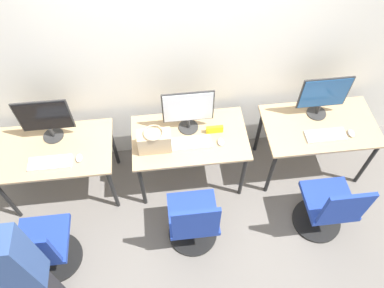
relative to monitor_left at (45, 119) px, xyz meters
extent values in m
plane|color=slate|center=(1.28, -0.48, -0.97)|extent=(20.00, 20.00, 0.00)
cube|color=silver|center=(1.28, 0.29, 0.43)|extent=(12.00, 0.05, 2.80)
cube|color=tan|center=(0.00, -0.16, -0.27)|extent=(1.10, 0.64, 0.02)
cylinder|color=black|center=(-0.50, -0.43, -0.62)|extent=(0.04, 0.04, 0.68)
cylinder|color=black|center=(0.50, -0.43, -0.62)|extent=(0.04, 0.04, 0.68)
cylinder|color=black|center=(-0.50, 0.11, -0.62)|extent=(0.04, 0.04, 0.68)
cylinder|color=black|center=(0.50, 0.11, -0.62)|extent=(0.04, 0.04, 0.68)
cylinder|color=#2D2D2D|center=(0.00, 0.00, -0.25)|extent=(0.19, 0.19, 0.01)
cylinder|color=#2D2D2D|center=(0.00, 0.00, -0.19)|extent=(0.04, 0.04, 0.11)
cube|color=#2D2D2D|center=(0.00, 0.00, 0.03)|extent=(0.47, 0.01, 0.37)
cube|color=black|center=(0.00, -0.01, 0.03)|extent=(0.45, 0.01, 0.34)
cube|color=silver|center=(0.00, -0.31, -0.25)|extent=(0.38, 0.14, 0.02)
ellipsoid|color=silver|center=(0.26, -0.29, -0.24)|extent=(0.06, 0.09, 0.03)
cylinder|color=black|center=(-0.08, -0.93, -0.95)|extent=(0.48, 0.48, 0.03)
cylinder|color=black|center=(-0.08, -0.93, -0.74)|extent=(0.04, 0.04, 0.39)
cube|color=navy|center=(-0.08, -0.93, -0.52)|extent=(0.44, 0.44, 0.05)
cube|color=navy|center=(-0.08, -1.13, -0.27)|extent=(0.40, 0.04, 0.44)
cube|color=navy|center=(-0.05, -1.35, 0.18)|extent=(0.36, 0.20, 0.69)
cube|color=tan|center=(1.28, -0.16, -0.27)|extent=(1.10, 0.64, 0.02)
cylinder|color=black|center=(0.78, -0.43, -0.62)|extent=(0.04, 0.04, 0.68)
cylinder|color=black|center=(1.78, -0.43, -0.62)|extent=(0.04, 0.04, 0.68)
cylinder|color=black|center=(0.78, 0.11, -0.62)|extent=(0.04, 0.04, 0.68)
cylinder|color=black|center=(1.78, 0.11, -0.62)|extent=(0.04, 0.04, 0.68)
cylinder|color=#2D2D2D|center=(1.28, -0.04, -0.25)|extent=(0.19, 0.19, 0.01)
cylinder|color=#2D2D2D|center=(1.28, -0.04, -0.19)|extent=(0.04, 0.04, 0.11)
cube|color=#2D2D2D|center=(1.28, -0.04, 0.03)|extent=(0.47, 0.01, 0.37)
cube|color=silver|center=(1.28, -0.05, 0.03)|extent=(0.45, 0.01, 0.34)
cube|color=silver|center=(1.28, -0.24, -0.25)|extent=(0.38, 0.14, 0.02)
ellipsoid|color=silver|center=(1.56, -0.26, -0.24)|extent=(0.06, 0.09, 0.03)
cylinder|color=black|center=(1.23, -0.83, -0.95)|extent=(0.48, 0.48, 0.03)
cylinder|color=black|center=(1.23, -0.83, -0.74)|extent=(0.04, 0.04, 0.39)
cube|color=navy|center=(1.23, -0.83, -0.52)|extent=(0.44, 0.44, 0.05)
cube|color=navy|center=(1.23, -1.03, -0.27)|extent=(0.40, 0.04, 0.44)
cube|color=tan|center=(2.56, -0.16, -0.27)|extent=(1.10, 0.64, 0.02)
cylinder|color=black|center=(2.06, -0.43, -0.62)|extent=(0.04, 0.04, 0.68)
cylinder|color=black|center=(3.06, -0.43, -0.62)|extent=(0.04, 0.04, 0.68)
cylinder|color=black|center=(2.06, 0.11, -0.62)|extent=(0.04, 0.04, 0.68)
cylinder|color=black|center=(3.06, 0.11, -0.62)|extent=(0.04, 0.04, 0.68)
cylinder|color=#2D2D2D|center=(2.56, -0.01, -0.25)|extent=(0.19, 0.19, 0.01)
cylinder|color=#2D2D2D|center=(2.56, -0.01, -0.19)|extent=(0.04, 0.04, 0.11)
cube|color=#2D2D2D|center=(2.56, -0.01, 0.03)|extent=(0.47, 0.01, 0.37)
cube|color=navy|center=(2.56, -0.02, 0.03)|extent=(0.45, 0.01, 0.34)
cube|color=silver|center=(2.56, -0.29, -0.25)|extent=(0.38, 0.14, 0.02)
ellipsoid|color=silver|center=(2.81, -0.30, -0.24)|extent=(0.06, 0.09, 0.03)
cylinder|color=black|center=(2.49, -0.84, -0.95)|extent=(0.48, 0.48, 0.03)
cylinder|color=black|center=(2.49, -0.84, -0.74)|extent=(0.04, 0.04, 0.39)
cube|color=navy|center=(2.49, -0.84, -0.52)|extent=(0.44, 0.44, 0.05)
cube|color=navy|center=(2.49, -1.04, -0.27)|extent=(0.40, 0.04, 0.44)
cube|color=tan|center=(0.95, -0.26, -0.15)|extent=(0.30, 0.14, 0.22)
torus|color=tan|center=(0.95, -0.26, -0.02)|extent=(0.18, 0.18, 0.01)
cube|color=yellow|center=(1.52, -0.13, -0.22)|extent=(0.16, 0.03, 0.08)
camera|label=1|loc=(1.06, -2.27, 2.57)|focal=35.00mm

